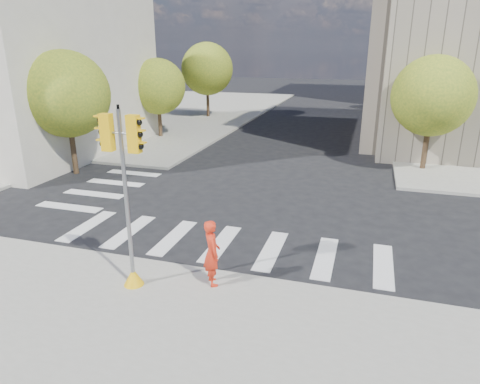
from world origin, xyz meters
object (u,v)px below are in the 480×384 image
object	(u,v)px
traffic_signal	(128,214)
planter_wall	(6,165)
lamp_near	(435,81)
lamp_far	(416,69)
photographer	(212,253)

from	to	relation	value
traffic_signal	planter_wall	bearing A→B (deg)	146.03
lamp_near	planter_wall	xyz separation A→B (m)	(-22.25, -10.92, -4.18)
planter_wall	lamp_far	bearing A→B (deg)	50.55
traffic_signal	lamp_near	bearing A→B (deg)	63.90
photographer	lamp_near	bearing A→B (deg)	-55.82
photographer	planter_wall	distance (m)	16.84
photographer	lamp_far	bearing A→B (deg)	-47.06
traffic_signal	planter_wall	world-z (taller)	traffic_signal
lamp_near	traffic_signal	world-z (taller)	lamp_near
lamp_near	traffic_signal	xyz separation A→B (m)	(-9.47, -19.48, -2.28)
lamp_far	lamp_near	bearing A→B (deg)	-90.00
lamp_far	planter_wall	xyz separation A→B (m)	(-22.25, -24.92, -4.18)
lamp_far	traffic_signal	world-z (taller)	lamp_far
lamp_far	photographer	bearing A→B (deg)	-102.68
traffic_signal	planter_wall	distance (m)	15.50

